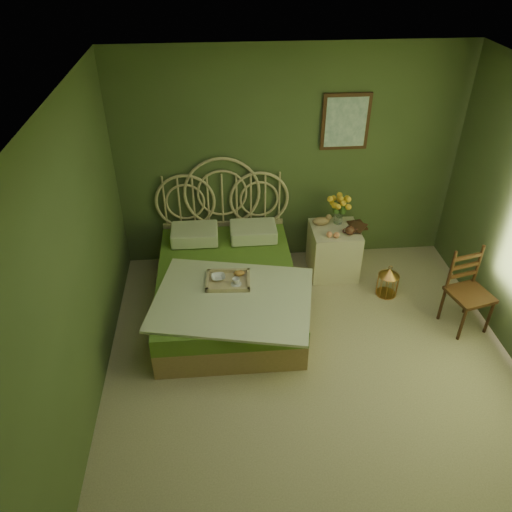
{
  "coord_description": "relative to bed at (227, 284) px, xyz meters",
  "views": [
    {
      "loc": [
        -0.84,
        -3.09,
        3.66
      ],
      "look_at": [
        -0.49,
        1.0,
        0.84
      ],
      "focal_mm": 35.0,
      "sensor_mm": 36.0,
      "label": 1
    }
  ],
  "objects": [
    {
      "name": "floor",
      "position": [
        0.79,
        -1.26,
        -0.3
      ],
      "size": [
        4.5,
        4.5,
        0.0
      ],
      "primitive_type": "plane",
      "color": "#C1B38C",
      "rests_on": "ground"
    },
    {
      "name": "ceiling",
      "position": [
        0.79,
        -1.26,
        2.3
      ],
      "size": [
        4.5,
        4.5,
        0.0
      ],
      "primitive_type": "plane",
      "rotation": [
        3.14,
        0.0,
        0.0
      ],
      "color": "silver",
      "rests_on": "wall_back"
    },
    {
      "name": "wall_back",
      "position": [
        0.79,
        0.99,
        1.0
      ],
      "size": [
        4.0,
        0.0,
        4.0
      ],
      "primitive_type": "plane",
      "rotation": [
        1.57,
        0.0,
        0.0
      ],
      "color": "#4D5F32",
      "rests_on": "floor"
    },
    {
      "name": "wall_left",
      "position": [
        -1.21,
        -1.26,
        1.0
      ],
      "size": [
        0.0,
        4.5,
        4.5
      ],
      "primitive_type": "plane",
      "rotation": [
        1.57,
        0.0,
        1.57
      ],
      "color": "#4D5F32",
      "rests_on": "floor"
    },
    {
      "name": "wall_art",
      "position": [
        1.4,
        0.96,
        1.45
      ],
      "size": [
        0.54,
        0.04,
        0.64
      ],
      "color": "#35220E",
      "rests_on": "wall_back"
    },
    {
      "name": "bed",
      "position": [
        0.0,
        0.0,
        0.0
      ],
      "size": [
        1.75,
        2.22,
        1.37
      ],
      "color": "tan",
      "rests_on": "floor"
    },
    {
      "name": "nightstand",
      "position": [
        1.31,
        0.56,
        0.07
      ],
      "size": [
        0.56,
        0.56,
        1.04
      ],
      "color": "beige",
      "rests_on": "floor"
    },
    {
      "name": "chair",
      "position": [
        2.49,
        -0.47,
        0.19
      ],
      "size": [
        0.47,
        0.47,
        0.89
      ],
      "rotation": [
        0.0,
        0.0,
        0.24
      ],
      "color": "#35220E",
      "rests_on": "floor"
    },
    {
      "name": "birdcage",
      "position": [
        1.85,
        0.05,
        -0.13
      ],
      "size": [
        0.24,
        0.24,
        0.36
      ],
      "rotation": [
        0.0,
        0.0,
        -0.07
      ],
      "color": "#BE7D3D",
      "rests_on": "floor"
    },
    {
      "name": "book_lower",
      "position": [
        1.48,
        0.57,
        0.32
      ],
      "size": [
        0.21,
        0.26,
        0.02
      ],
      "primitive_type": "imported",
      "rotation": [
        0.0,
        0.0,
        0.16
      ],
      "color": "#381E0F",
      "rests_on": "nightstand"
    },
    {
      "name": "book_upper",
      "position": [
        1.48,
        0.57,
        0.34
      ],
      "size": [
        0.28,
        0.29,
        0.02
      ],
      "primitive_type": "imported",
      "rotation": [
        0.0,
        0.0,
        -0.65
      ],
      "color": "#472819",
      "rests_on": "nightstand"
    },
    {
      "name": "cereal_bowl",
      "position": [
        -0.09,
        -0.2,
        0.25
      ],
      "size": [
        0.16,
        0.16,
        0.04
      ],
      "primitive_type": "imported",
      "rotation": [
        0.0,
        0.0,
        0.1
      ],
      "color": "white",
      "rests_on": "bed"
    },
    {
      "name": "coffee_cup",
      "position": [
        0.09,
        -0.31,
        0.27
      ],
      "size": [
        0.09,
        0.09,
        0.07
      ],
      "primitive_type": "imported",
      "rotation": [
        0.0,
        0.0,
        -0.22
      ],
      "color": "white",
      "rests_on": "bed"
    }
  ]
}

